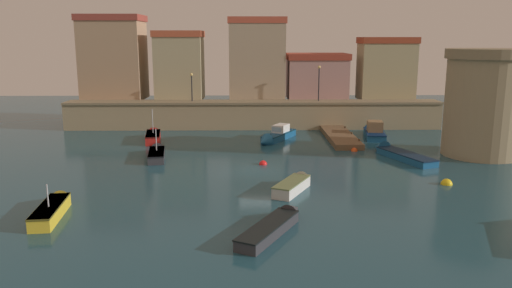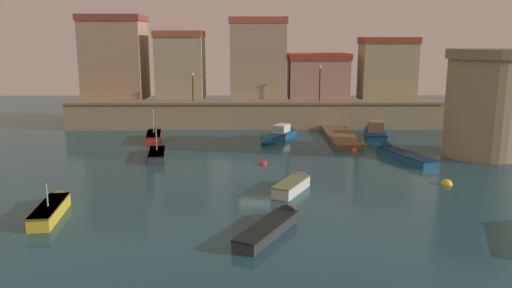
# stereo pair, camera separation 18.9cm
# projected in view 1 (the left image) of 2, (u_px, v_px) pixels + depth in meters

# --- Properties ---
(ground_plane) EXTENTS (100.81, 100.81, 0.00)m
(ground_plane) POSITION_uv_depth(u_px,v_px,m) (256.00, 170.00, 37.72)
(ground_plane) COLOR #1E4756
(quay_wall) EXTENTS (40.60, 3.01, 2.99)m
(quay_wall) POSITION_uv_depth(u_px,v_px,m) (253.00, 114.00, 55.18)
(quay_wall) COLOR #9E8966
(quay_wall) RESTS_ON ground
(old_town_backdrop) EXTENTS (37.83, 5.75, 9.51)m
(old_town_backdrop) POSITION_uv_depth(u_px,v_px,m) (226.00, 64.00, 57.70)
(old_town_backdrop) COLOR tan
(old_town_backdrop) RESTS_ON ground
(fortress_tower) EXTENTS (6.83, 6.83, 8.86)m
(fortress_tower) POSITION_uv_depth(u_px,v_px,m) (485.00, 102.00, 41.75)
(fortress_tower) COLOR #9E8966
(fortress_tower) RESTS_ON ground
(pier_dock) EXTENTS (2.53, 10.13, 0.70)m
(pier_dock) POSITION_uv_depth(u_px,v_px,m) (340.00, 137.00, 49.28)
(pier_dock) COLOR brown
(pier_dock) RESTS_ON ground
(quay_lamp_0) EXTENTS (0.32, 0.32, 3.03)m
(quay_lamp_0) POSITION_uv_depth(u_px,v_px,m) (192.00, 82.00, 54.35)
(quay_lamp_0) COLOR black
(quay_lamp_0) RESTS_ON quay_wall
(quay_lamp_1) EXTENTS (0.32, 0.32, 3.81)m
(quay_lamp_1) POSITION_uv_depth(u_px,v_px,m) (319.00, 78.00, 54.47)
(quay_lamp_1) COLOR black
(quay_lamp_1) RESTS_ON quay_wall
(moored_boat_1) EXTENTS (3.20, 4.84, 1.12)m
(moored_boat_1) POSITION_uv_depth(u_px,v_px,m) (295.00, 184.00, 32.90)
(moored_boat_1) COLOR silver
(moored_boat_1) RESTS_ON ground
(moored_boat_2) EXTENTS (1.72, 5.87, 2.18)m
(moored_boat_2) POSITION_uv_depth(u_px,v_px,m) (54.00, 207.00, 28.34)
(moored_boat_2) COLOR gold
(moored_boat_2) RESTS_ON ground
(moored_boat_3) EXTENTS (2.07, 5.55, 3.30)m
(moored_boat_3) POSITION_uv_depth(u_px,v_px,m) (153.00, 136.00, 48.84)
(moored_boat_3) COLOR red
(moored_boat_3) RESTS_ON ground
(moored_boat_4) EXTENTS (1.97, 5.46, 2.73)m
(moored_boat_4) POSITION_uv_depth(u_px,v_px,m) (157.00, 153.00, 41.95)
(moored_boat_4) COLOR #333338
(moored_boat_4) RESTS_ON ground
(moored_boat_5) EXTENTS (4.05, 6.29, 1.12)m
(moored_boat_5) POSITION_uv_depth(u_px,v_px,m) (276.00, 223.00, 26.02)
(moored_boat_5) COLOR #333338
(moored_boat_5) RESTS_ON ground
(moored_boat_6) EXTENTS (4.02, 7.41, 1.44)m
(moored_boat_6) POSITION_uv_depth(u_px,v_px,m) (397.00, 153.00, 41.99)
(moored_boat_6) COLOR #195689
(moored_boat_6) RESTS_ON ground
(moored_boat_7) EXTENTS (4.34, 6.45, 1.73)m
(moored_boat_7) POSITION_uv_depth(u_px,v_px,m) (276.00, 136.00, 48.63)
(moored_boat_7) COLOR #195689
(moored_boat_7) RESTS_ON ground
(moored_boat_8) EXTENTS (2.63, 6.36, 2.21)m
(moored_boat_8) POSITION_uv_depth(u_px,v_px,m) (374.00, 131.00, 50.90)
(moored_boat_8) COLOR #195689
(moored_boat_8) RESTS_ON ground
(mooring_buoy_0) EXTENTS (0.78, 0.78, 0.78)m
(mooring_buoy_0) POSITION_uv_depth(u_px,v_px,m) (447.00, 184.00, 34.15)
(mooring_buoy_0) COLOR yellow
(mooring_buoy_0) RESTS_ON ground
(mooring_buoy_1) EXTENTS (0.63, 0.63, 0.63)m
(mooring_buoy_1) POSITION_uv_depth(u_px,v_px,m) (263.00, 164.00, 39.53)
(mooring_buoy_1) COLOR red
(mooring_buoy_1) RESTS_ON ground
(mooring_buoy_2) EXTENTS (0.58, 0.58, 0.58)m
(mooring_buoy_2) POSITION_uv_depth(u_px,v_px,m) (354.00, 151.00, 44.22)
(mooring_buoy_2) COLOR #EA4C19
(mooring_buoy_2) RESTS_ON ground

